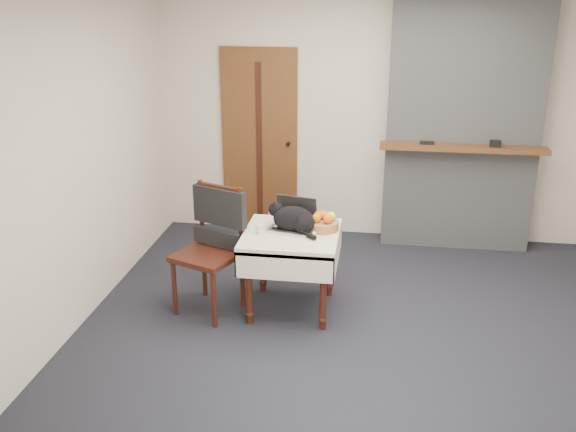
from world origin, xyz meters
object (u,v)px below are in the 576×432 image
(cat, at_px, (294,219))
(cream_jar, at_px, (260,229))
(door, at_px, (260,142))
(side_table, at_px, (291,245))
(chair, at_px, (215,232))
(laptop, at_px, (294,221))
(fruit_basket, at_px, (323,223))
(pill_bottle, at_px, (314,236))

(cat, bearing_deg, cream_jar, -139.78)
(door, distance_m, side_table, 1.97)
(cream_jar, relative_size, chair, 0.07)
(cream_jar, xyz_separation_m, chair, (-0.39, 0.02, -0.05))
(laptop, relative_size, fruit_basket, 1.54)
(cat, relative_size, cream_jar, 6.07)
(side_table, bearing_deg, fruit_basket, 23.86)
(door, distance_m, cat, 1.91)
(fruit_basket, bearing_deg, chair, -170.95)
(door, relative_size, chair, 1.86)
(pill_bottle, bearing_deg, cat, 138.73)
(side_table, height_order, laptop, laptop)
(cat, distance_m, chair, 0.67)
(side_table, distance_m, fruit_basket, 0.32)
(cat, bearing_deg, side_table, -92.91)
(cat, relative_size, pill_bottle, 6.89)
(door, height_order, chair, door)
(laptop, distance_m, cat, 0.08)
(cat, bearing_deg, chair, -152.45)
(side_table, xyz_separation_m, laptop, (0.00, 0.11, 0.18))
(door, distance_m, pill_bottle, 2.14)
(cat, height_order, fruit_basket, cat)
(cat, distance_m, fruit_basket, 0.25)
(side_table, distance_m, chair, 0.65)
(laptop, bearing_deg, fruit_basket, 12.78)
(laptop, relative_size, cat, 0.90)
(side_table, relative_size, pill_bottle, 11.93)
(pill_bottle, relative_size, chair, 0.06)
(side_table, height_order, cat, cat)
(laptop, relative_size, chair, 0.38)
(laptop, xyz_separation_m, cream_jar, (-0.25, -0.16, -0.03))
(door, relative_size, side_table, 2.56)
(door, relative_size, fruit_basket, 7.62)
(laptop, bearing_deg, chair, -155.20)
(side_table, bearing_deg, cream_jar, -168.34)
(cream_jar, relative_size, fruit_basket, 0.28)
(side_table, xyz_separation_m, cat, (0.02, 0.04, 0.22))
(chair, bearing_deg, pill_bottle, 15.44)
(cream_jar, height_order, chair, chair)
(side_table, relative_size, cream_jar, 10.52)
(door, xyz_separation_m, side_table, (0.61, -1.83, -0.41))
(laptop, relative_size, cream_jar, 5.45)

